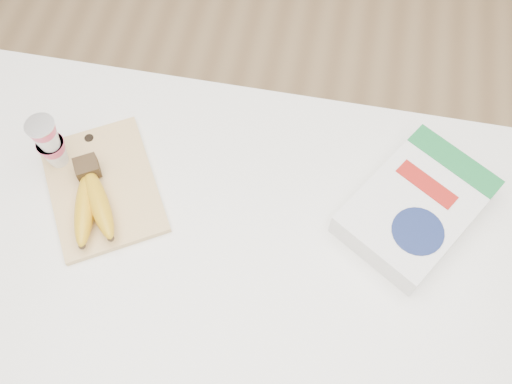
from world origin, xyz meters
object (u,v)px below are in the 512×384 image
cutting_board (103,187)px  cereal_box (416,206)px  table (217,325)px  bananas (91,201)px  yogurt_stack (49,142)px

cutting_board → cereal_box: size_ratio=0.81×
table → cutting_board: cutting_board is taller
table → bananas: bearing=164.0°
bananas → yogurt_stack: size_ratio=1.51×
cutting_board → bananas: size_ratio=1.39×
table → bananas: bananas is taller
bananas → yogurt_stack: 0.15m
cutting_board → yogurt_stack: 0.14m
bananas → cereal_box: bearing=9.9°
cutting_board → cereal_box: bearing=-25.4°
cereal_box → yogurt_stack: bearing=-145.6°
cutting_board → bananas: bearing=-121.8°
cutting_board → yogurt_stack: size_ratio=2.10×
cutting_board → bananas: (-0.00, -0.05, 0.03)m
cutting_board → yogurt_stack: (-0.11, 0.04, 0.08)m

